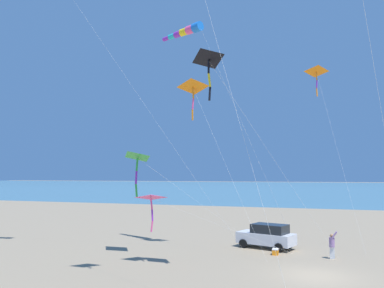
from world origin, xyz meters
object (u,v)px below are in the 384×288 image
at_px(kite_delta_small_distant, 316,72).
at_px(kite_delta_black_fish_shape, 209,60).
at_px(person_adult_flyer, 332,244).
at_px(kite_delta_long_streamer_right, 138,157).
at_px(parked_car, 267,236).
at_px(kite_windsock_striped_overhead, 187,31).
at_px(cooler_box, 275,252).
at_px(kite_delta_rainbow_low_near, 151,198).
at_px(kite_delta_purple_drifting, 193,88).

distance_m(kite_delta_small_distant, kite_delta_black_fish_shape, 16.92).
bearing_deg(person_adult_flyer, kite_delta_long_streamer_right, -77.34).
bearing_deg(person_adult_flyer, parked_car, -117.12).
xyz_separation_m(kite_delta_small_distant, kite_windsock_striped_overhead, (8.58, -9.70, 1.97)).
relative_size(kite_delta_small_distant, kite_delta_long_streamer_right, 1.78).
height_order(cooler_box, kite_windsock_striped_overhead, kite_windsock_striped_overhead).
bearing_deg(person_adult_flyer, kite_delta_rainbow_low_near, -65.28).
distance_m(cooler_box, person_adult_flyer, 3.87).
xyz_separation_m(person_adult_flyer, kite_delta_purple_drifting, (-0.38, -9.98, 11.49)).
relative_size(kite_delta_small_distant, kite_delta_rainbow_low_near, 1.68).
xyz_separation_m(kite_windsock_striped_overhead, kite_delta_rainbow_low_near, (5.33, -0.53, -12.92)).
bearing_deg(cooler_box, parked_car, -158.48).
bearing_deg(kite_delta_long_streamer_right, parked_car, 122.37).
bearing_deg(kite_delta_purple_drifting, parked_car, 110.73).
relative_size(person_adult_flyer, kite_delta_small_distant, 0.12).
distance_m(kite_delta_rainbow_low_near, kite_delta_long_streamer_right, 4.04).
xyz_separation_m(cooler_box, person_adult_flyer, (0.17, 3.79, 0.79)).
height_order(person_adult_flyer, kite_delta_long_streamer_right, kite_delta_long_streamer_right).
bearing_deg(kite_delta_rainbow_low_near, kite_delta_purple_drifting, 169.17).
bearing_deg(parked_car, kite_delta_black_fish_shape, -11.81).
relative_size(cooler_box, kite_windsock_striped_overhead, 0.04).
distance_m(person_adult_flyer, kite_delta_rainbow_low_near, 12.55).
distance_m(kite_delta_small_distant, kite_delta_rainbow_low_near, 20.44).
bearing_deg(kite_delta_small_distant, kite_delta_purple_drifting, -47.34).
distance_m(parked_car, kite_delta_small_distant, 16.03).
relative_size(kite_delta_small_distant, kite_delta_purple_drifting, 1.20).
xyz_separation_m(cooler_box, kite_delta_long_streamer_right, (3.10, -9.29, 6.70)).
height_order(parked_car, person_adult_flyer, parked_car).
distance_m(kite_delta_purple_drifting, kite_delta_black_fish_shape, 7.96).
distance_m(cooler_box, kite_delta_long_streamer_right, 11.86).
relative_size(cooler_box, kite_delta_small_distant, 0.04).
bearing_deg(kite_delta_purple_drifting, kite_windsock_striped_overhead, -76.27).
distance_m(parked_car, kite_windsock_striped_overhead, 17.28).
height_order(parked_car, kite_delta_rainbow_low_near, kite_delta_rainbow_low_near).
bearing_deg(person_adult_flyer, cooler_box, -92.51).
relative_size(kite_delta_small_distant, kite_delta_black_fish_shape, 1.21).
relative_size(kite_delta_purple_drifting, kite_windsock_striped_overhead, 0.75).
bearing_deg(kite_delta_long_streamer_right, kite_windsock_striped_overhead, 141.11).
height_order(person_adult_flyer, kite_delta_rainbow_low_near, kite_delta_rainbow_low_near).
bearing_deg(kite_delta_black_fish_shape, parked_car, 168.19).
bearing_deg(kite_delta_long_streamer_right, kite_delta_black_fish_shape, 59.07).
xyz_separation_m(person_adult_flyer, kite_windsock_striped_overhead, (-0.25, -10.50, 16.08)).
bearing_deg(parked_car, kite_delta_purple_drifting, -69.27).
relative_size(cooler_box, person_adult_flyer, 0.34).
relative_size(cooler_box, kite_delta_rainbow_low_near, 0.07).
bearing_deg(kite_delta_black_fish_shape, kite_delta_small_distant, 159.71).
distance_m(parked_car, kite_delta_purple_drifting, 12.86).
xyz_separation_m(parked_car, cooler_box, (2.22, 0.88, -0.74)).
height_order(parked_car, kite_delta_long_streamer_right, kite_delta_long_streamer_right).
relative_size(person_adult_flyer, kite_delta_rainbow_low_near, 0.20).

